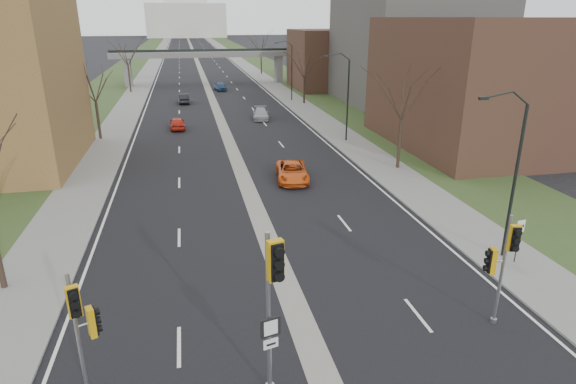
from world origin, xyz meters
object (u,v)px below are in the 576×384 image
object	(u,v)px
car_left_far	(184,98)
car_right_near	(292,172)
signal_pole_right	(502,256)
car_right_far	(220,86)
speed_limit_sign	(519,233)
car_left_near	(177,123)
signal_pole_left	(82,320)
signal_pole_median	(273,289)
car_right_mid	(261,114)

from	to	relation	value
car_left_far	car_right_near	xyz separation A→B (m)	(7.94, -38.35, 0.01)
signal_pole_right	car_right_far	xyz separation A→B (m)	(-5.66, 70.61, -2.48)
signal_pole_right	speed_limit_sign	xyz separation A→B (m)	(4.30, 4.46, -1.45)
speed_limit_sign	car_left_near	size ratio (longest dim) A/B	0.58
signal_pole_left	signal_pole_right	size ratio (longest dim) A/B	0.97
speed_limit_sign	car_right_far	distance (m)	66.90
car_left_near	car_right_far	bearing A→B (deg)	-105.00
car_left_far	car_right_near	bearing A→B (deg)	100.54
car_left_far	car_right_near	world-z (taller)	car_right_near
signal_pole_right	car_left_far	bearing A→B (deg)	112.29
car_left_near	car_right_near	bearing A→B (deg)	111.62
car_left_far	car_right_far	world-z (taller)	car_right_far
signal_pole_median	speed_limit_sign	world-z (taller)	signal_pole_median
car_right_near	car_right_mid	world-z (taller)	car_right_near
speed_limit_sign	car_right_mid	world-z (taller)	speed_limit_sign
car_right_near	car_right_mid	xyz separation A→B (m)	(1.35, 24.31, -0.04)
signal_pole_median	signal_pole_right	distance (m)	9.80
car_left_near	car_right_mid	size ratio (longest dim) A/B	0.88
speed_limit_sign	signal_pole_median	bearing A→B (deg)	-163.97
car_right_near	car_right_far	bearing A→B (deg)	99.42
speed_limit_sign	car_right_near	size ratio (longest dim) A/B	0.46
car_left_near	car_right_mid	distance (m)	10.82
car_right_far	signal_pole_right	bearing A→B (deg)	-92.91
signal_pole_right	car_left_far	world-z (taller)	signal_pole_right
speed_limit_sign	car_left_near	distance (m)	40.08
signal_pole_right	car_left_near	world-z (taller)	signal_pole_right
signal_pole_left	car_left_near	bearing A→B (deg)	64.17
car_left_far	car_right_mid	bearing A→B (deg)	122.32
signal_pole_median	car_left_far	distance (m)	60.67
signal_pole_left	car_right_far	size ratio (longest dim) A/B	1.14
car_left_near	car_right_near	size ratio (longest dim) A/B	0.79
signal_pole_median	car_right_mid	distance (m)	47.12
signal_pole_median	car_left_near	bearing A→B (deg)	80.64
speed_limit_sign	signal_pole_right	bearing A→B (deg)	-143.15
signal_pole_right	signal_pole_left	bearing A→B (deg)	-165.84
car_left_near	car_right_far	distance (m)	30.76
signal_pole_left	signal_pole_median	size ratio (longest dim) A/B	0.79
signal_pole_right	car_left_near	bearing A→B (deg)	118.22
signal_pole_right	car_right_near	world-z (taller)	signal_pole_right
car_left_near	car_right_near	world-z (taller)	car_right_near
signal_pole_left	signal_pole_median	xyz separation A→B (m)	(5.86, -1.14, 1.05)
car_right_near	car_right_mid	size ratio (longest dim) A/B	1.10
signal_pole_left	car_right_mid	xyz separation A→B (m)	(12.74, 45.34, -2.42)
signal_pole_median	signal_pole_right	xyz separation A→B (m)	(9.53, 2.06, -0.96)
car_right_mid	car_right_far	size ratio (longest dim) A/B	1.11
speed_limit_sign	car_right_mid	xyz separation A→B (m)	(-6.95, 39.96, -1.06)
speed_limit_sign	car_right_near	world-z (taller)	speed_limit_sign
signal_pole_left	speed_limit_sign	world-z (taller)	signal_pole_left
signal_pole_median	car_right_far	bearing A→B (deg)	73.21
signal_pole_right	car_right_near	distance (m)	20.65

